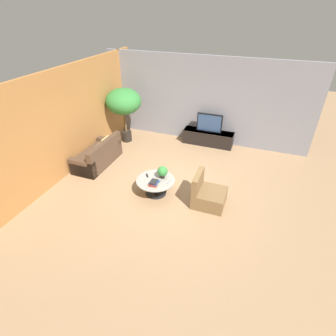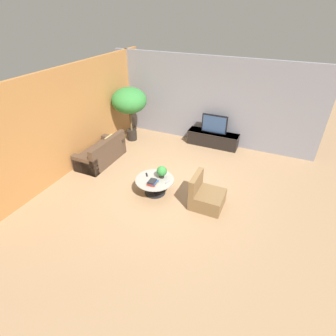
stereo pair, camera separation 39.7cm
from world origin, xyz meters
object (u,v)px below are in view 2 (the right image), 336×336
Objects in this scene: coffee_table at (155,183)px; armchair_wicker at (206,197)px; potted_palm_tall at (129,102)px; television at (214,124)px; couch_by_wall at (102,154)px; media_console at (213,139)px; potted_plant_tabletop at (162,171)px.

armchair_wicker is at bearing 2.76° from coffee_table.
potted_palm_tall reaches higher than coffee_table.
television is 3.97m from couch_by_wall.
armchair_wicker is at bearing -77.20° from media_console.
armchair_wicker is 2.51× the size of potted_plant_tabletop.
coffee_table is (-0.66, -3.35, -0.53)m from television.
potted_plant_tabletop is (-0.52, -3.19, -0.20)m from television.
potted_plant_tabletop is (-0.52, -3.19, 0.37)m from media_console.
coffee_table is 1.41m from armchair_wicker.
media_console is at bearing 12.80° from armchair_wicker.
potted_palm_tall is (0.05, 1.80, 1.18)m from couch_by_wall.
media_console is 5.29× the size of potted_plant_tabletop.
potted_plant_tabletop is at bearing 75.74° from couch_by_wall.
potted_palm_tall is at bearing 131.25° from coffee_table.
coffee_table is 0.53× the size of potted_palm_tall.
potted_palm_tall is 5.72× the size of potted_plant_tabletop.
coffee_table is at bearing 92.76° from armchair_wicker.
armchair_wicker reaches higher than media_console.
armchair_wicker is at bearing -77.19° from television.
armchair_wicker is at bearing 79.07° from couch_by_wall.
media_console is at bearing 14.76° from potted_palm_tall.
potted_plant_tabletop is at bearing -45.22° from potted_palm_tall.
potted_plant_tabletop is at bearing -99.33° from television.
potted_palm_tall is (-2.92, -0.77, 1.20)m from media_console.
couch_by_wall is at bearing -91.62° from potted_palm_tall.
potted_palm_tall is at bearing 178.38° from couch_by_wall.
potted_palm_tall reaches higher than couch_by_wall.
media_console is 1.75× the size of coffee_table.
coffee_table is (-0.66, -3.35, 0.04)m from media_console.
armchair_wicker is (3.72, -0.72, -0.02)m from couch_by_wall.
armchair_wicker is (1.41, 0.07, -0.04)m from coffee_table.
media_console is at bearing 78.87° from coffee_table.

